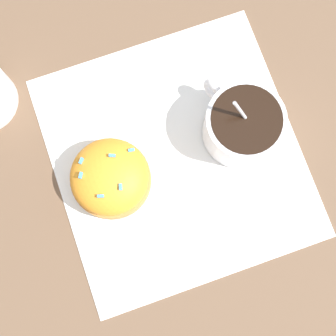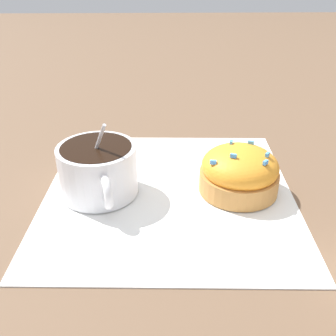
% 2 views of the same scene
% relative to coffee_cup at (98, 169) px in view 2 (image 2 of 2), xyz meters
% --- Properties ---
extents(ground_plane, '(3.00, 3.00, 0.00)m').
position_rel_coffee_cup_xyz_m(ground_plane, '(-0.08, -0.00, -0.04)').
color(ground_plane, brown).
extents(paper_napkin, '(0.30, 0.32, 0.00)m').
position_rel_coffee_cup_xyz_m(paper_napkin, '(-0.08, -0.00, -0.03)').
color(paper_napkin, white).
rests_on(paper_napkin, ground_plane).
extents(coffee_cup, '(0.09, 0.11, 0.09)m').
position_rel_coffee_cup_xyz_m(coffee_cup, '(0.00, 0.00, 0.00)').
color(coffee_cup, white).
rests_on(coffee_cup, paper_napkin).
extents(frosted_pastry, '(0.09, 0.09, 0.06)m').
position_rel_coffee_cup_xyz_m(frosted_pastry, '(-0.16, -0.00, -0.01)').
color(frosted_pastry, '#C18442').
rests_on(frosted_pastry, paper_napkin).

